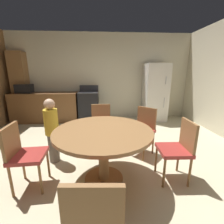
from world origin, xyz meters
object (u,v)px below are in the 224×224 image
object	(u,v)px
chair_west	(23,152)
chair_northeast	(143,128)
oven_range	(89,106)
dining_table	(103,140)
refrigerator	(155,93)
chair_east	(179,147)
microwave	(24,89)
chair_north	(101,123)
person_child	(52,129)
chair_south	(96,218)

from	to	relation	value
chair_west	chair_northeast	world-z (taller)	same
oven_range	dining_table	bearing A→B (deg)	-81.23
refrigerator	chair_east	size ratio (longest dim) A/B	2.02
refrigerator	microwave	xyz separation A→B (m)	(-3.99, 0.05, 0.15)
chair_north	chair_east	size ratio (longest dim) A/B	1.00
oven_range	chair_west	world-z (taller)	oven_range
microwave	chair_east	distance (m)	4.48
chair_west	chair_northeast	xyz separation A→B (m)	(1.76, 0.79, 0.00)
refrigerator	person_child	xyz separation A→B (m)	(-2.49, -2.27, -0.30)
person_child	microwave	bearing A→B (deg)	155.07
person_child	chair_northeast	bearing A→B (deg)	39.07
oven_range	chair_west	xyz separation A→B (m)	(-0.59, -2.93, 0.03)
dining_table	chair_east	xyz separation A→B (m)	(1.03, -0.04, -0.11)
chair_north	microwave	bearing A→B (deg)	-130.52
refrigerator	chair_north	xyz separation A→B (m)	(-1.69, -1.78, -0.38)
chair_north	chair_northeast	xyz separation A→B (m)	(0.77, -0.31, 0.00)
chair_east	chair_northeast	distance (m)	0.81
dining_table	chair_northeast	size ratio (longest dim) A/B	1.49
chair_north	chair_northeast	bearing A→B (deg)	66.20
microwave	person_child	world-z (taller)	microwave
chair_north	chair_south	bearing A→B (deg)	-2.80
person_child	chair_south	bearing A→B (deg)	-31.15
refrigerator	chair_west	bearing A→B (deg)	-132.97
refrigerator	chair_northeast	world-z (taller)	refrigerator
oven_range	chair_east	xyz separation A→B (m)	(1.47, -2.90, 0.03)
chair_northeast	chair_north	bearing A→B (deg)	-66.20
chair_north	person_child	distance (m)	0.95
dining_table	chair_west	world-z (taller)	chair_west
chair_north	person_child	size ratio (longest dim) A/B	0.80
oven_range	chair_west	size ratio (longest dim) A/B	1.26
chair_east	chair_west	size ratio (longest dim) A/B	1.00
person_child	refrigerator	bearing A→B (deg)	74.58
oven_range	chair_south	world-z (taller)	oven_range
oven_range	refrigerator	size ratio (longest dim) A/B	0.62
chair_east	chair_north	bearing A→B (deg)	-42.95
refrigerator	chair_north	size ratio (longest dim) A/B	2.02
oven_range	chair_northeast	world-z (taller)	oven_range
dining_table	chair_south	xyz separation A→B (m)	(-0.06, -1.03, -0.11)
oven_range	microwave	xyz separation A→B (m)	(-1.90, -0.00, 0.56)
oven_range	person_child	world-z (taller)	oven_range
chair_north	chair_west	xyz separation A→B (m)	(-0.99, -1.09, 0.00)
chair_east	oven_range	bearing A→B (deg)	-61.11
refrigerator	microwave	bearing A→B (deg)	179.28
dining_table	person_child	size ratio (longest dim) A/B	1.19
chair_east	person_child	xyz separation A→B (m)	(-1.87, 0.57, 0.08)
microwave	person_child	bearing A→B (deg)	-57.14
microwave	chair_north	distance (m)	2.99
oven_range	microwave	size ratio (longest dim) A/B	2.50
chair_west	chair_northeast	bearing A→B (deg)	20.45
refrigerator	chair_west	world-z (taller)	refrigerator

